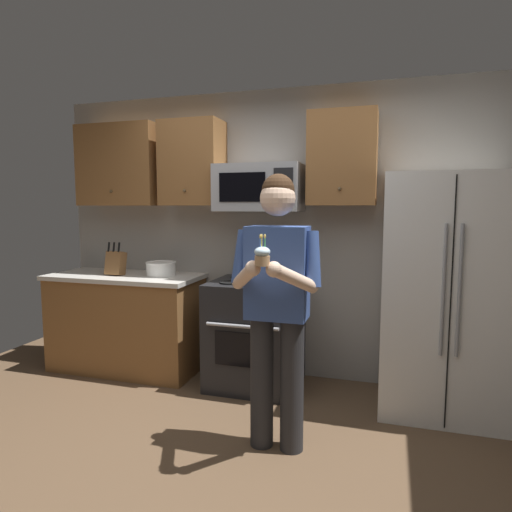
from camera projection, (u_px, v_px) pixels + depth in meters
name	position (u px, v px, depth m)	size (l,w,h in m)	color
ground_plane	(212.00, 477.00, 2.56)	(6.00, 6.00, 0.00)	brown
wall_back	(283.00, 235.00, 4.08)	(4.40, 0.10, 2.60)	gray
oven_range	(255.00, 334.00, 3.85)	(0.76, 0.70, 0.93)	black
microwave	(259.00, 188.00, 3.82)	(0.74, 0.41, 0.40)	#9EA0A5
refrigerator	(444.00, 295.00, 3.33)	(0.90, 0.75, 1.80)	white
cabinet_row_upper	(200.00, 163.00, 4.01)	(2.78, 0.36, 0.76)	brown
counter_left	(127.00, 322.00, 4.24)	(1.44, 0.66, 0.92)	brown
knife_block	(116.00, 263.00, 4.15)	(0.16, 0.15, 0.32)	brown
bowl_large_white	(161.00, 268.00, 4.12)	(0.28, 0.28, 0.13)	white
person	(277.00, 297.00, 2.77)	(0.60, 0.48, 1.76)	#262628
cupcake	(262.00, 256.00, 2.42)	(0.09, 0.09, 0.17)	#A87F56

